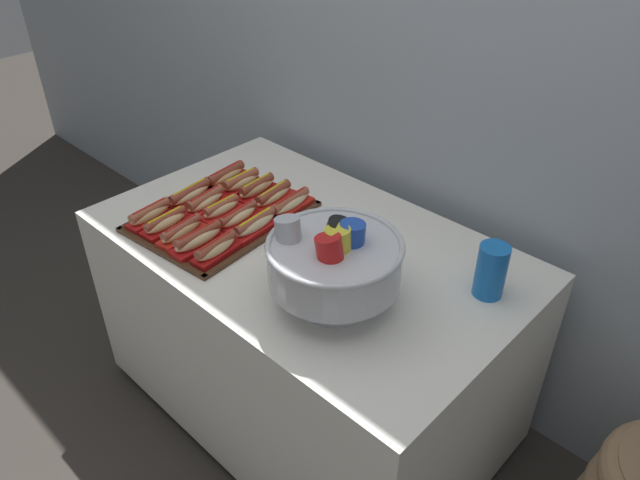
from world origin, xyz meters
The scene contains 21 objects.
ground_plane centered at (0.00, 0.00, 0.00)m, with size 10.00×10.00×0.00m, color #38332D.
back_wall centered at (0.00, 0.53, 1.30)m, with size 6.00×0.10×2.60m, color #9EA8B2.
buffet_table centered at (0.00, 0.00, 0.39)m, with size 1.34×0.81×0.74m.
serving_tray centered at (-0.29, -0.09, 0.75)m, with size 0.45×0.56×0.01m.
hot_dog_0 centered at (-0.43, -0.27, 0.78)m, with size 0.07×0.16×0.06m.
hot_dog_1 centered at (-0.35, -0.26, 0.78)m, with size 0.08×0.16×0.06m.
hot_dog_2 centered at (-0.28, -0.26, 0.78)m, with size 0.08×0.17×0.06m.
hot_dog_3 centered at (-0.20, -0.25, 0.78)m, with size 0.07×0.18×0.06m.
hot_dog_4 centered at (-0.13, -0.24, 0.78)m, with size 0.08×0.16×0.06m.
hot_dog_5 centered at (-0.44, -0.11, 0.78)m, with size 0.09×0.19×0.06m.
hot_dog_6 centered at (-0.37, -0.10, 0.78)m, with size 0.09×0.18×0.06m.
hot_dog_7 centered at (-0.29, -0.09, 0.78)m, with size 0.07×0.16×0.06m.
hot_dog_8 centered at (-0.22, -0.09, 0.78)m, with size 0.08×0.17×0.06m.
hot_dog_9 centered at (-0.14, -0.08, 0.78)m, with size 0.08×0.18×0.06m.
hot_dog_10 centered at (-0.46, 0.06, 0.78)m, with size 0.08×0.18×0.06m.
hot_dog_11 centered at (-0.38, 0.06, 0.78)m, with size 0.07×0.16×0.06m.
hot_dog_12 centered at (-0.31, 0.07, 0.78)m, with size 0.07×0.17×0.06m.
hot_dog_13 centered at (-0.23, 0.08, 0.78)m, with size 0.09×0.18×0.06m.
hot_dog_14 centered at (-0.16, 0.08, 0.78)m, with size 0.08×0.18×0.06m.
punch_bowl centered at (0.25, -0.15, 0.88)m, with size 0.35×0.35×0.25m.
cup_stack centered at (0.53, 0.16, 0.82)m, with size 0.08×0.08×0.15m.
Camera 1 is at (1.07, -1.06, 1.78)m, focal length 33.64 mm.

